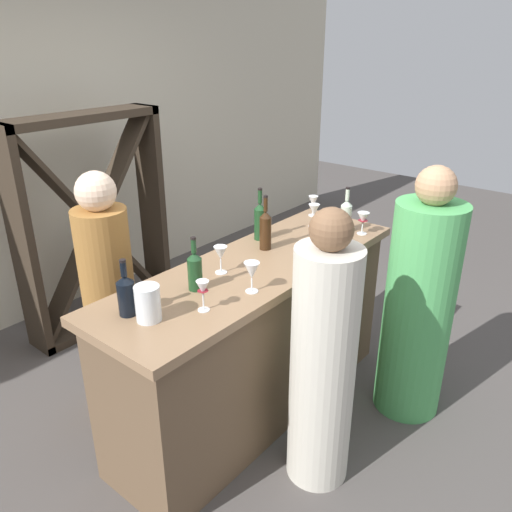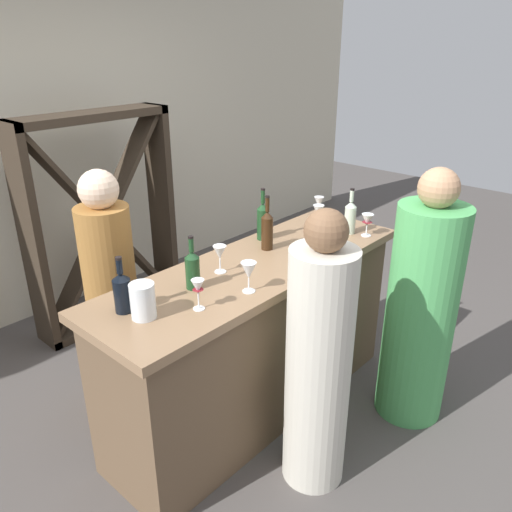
% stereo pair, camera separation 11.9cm
% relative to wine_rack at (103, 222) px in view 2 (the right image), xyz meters
% --- Properties ---
extents(ground_plane, '(12.00, 12.00, 0.00)m').
position_rel_wine_rack_xyz_m(ground_plane, '(-0.05, -1.65, -0.83)').
color(ground_plane, '#4C4744').
extents(back_wall, '(8.00, 0.10, 2.80)m').
position_rel_wine_rack_xyz_m(back_wall, '(-0.05, 0.55, 0.57)').
color(back_wall, beige).
rests_on(back_wall, ground).
extents(bar_counter, '(2.03, 0.65, 0.99)m').
position_rel_wine_rack_xyz_m(bar_counter, '(-0.05, -1.65, -0.33)').
color(bar_counter, brown).
rests_on(bar_counter, ground).
extents(wine_rack, '(1.21, 0.28, 1.67)m').
position_rel_wine_rack_xyz_m(wine_rack, '(0.00, 0.00, 0.00)').
color(wine_rack, '#33281E').
rests_on(wine_rack, ground).
extents(wine_bottle_leftmost_near_black, '(0.08, 0.08, 0.27)m').
position_rel_wine_rack_xyz_m(wine_bottle_leftmost_near_black, '(-0.85, -1.55, 0.26)').
color(wine_bottle_leftmost_near_black, black).
rests_on(wine_bottle_leftmost_near_black, bar_counter).
extents(wine_bottle_second_left_olive_green, '(0.07, 0.07, 0.28)m').
position_rel_wine_rack_xyz_m(wine_bottle_second_left_olive_green, '(-0.48, -1.61, 0.27)').
color(wine_bottle_second_left_olive_green, '#193D1E').
rests_on(wine_bottle_second_left_olive_green, bar_counter).
extents(wine_bottle_center_amber_brown, '(0.07, 0.07, 0.33)m').
position_rel_wine_rack_xyz_m(wine_bottle_center_amber_brown, '(0.16, -1.55, 0.28)').
color(wine_bottle_center_amber_brown, '#331E0F').
rests_on(wine_bottle_center_amber_brown, bar_counter).
extents(wine_bottle_second_right_olive_green, '(0.07, 0.07, 0.33)m').
position_rel_wine_rack_xyz_m(wine_bottle_second_right_olive_green, '(0.26, -1.43, 0.28)').
color(wine_bottle_second_right_olive_green, '#193D1E').
rests_on(wine_bottle_second_right_olive_green, bar_counter).
extents(wine_bottle_rightmost_clear_pale, '(0.07, 0.07, 0.30)m').
position_rel_wine_rack_xyz_m(wine_bottle_rightmost_clear_pale, '(0.72, -1.77, 0.27)').
color(wine_bottle_rightmost_clear_pale, '#B7C6B2').
rests_on(wine_bottle_rightmost_clear_pale, bar_counter).
extents(wine_glass_near_left, '(0.08, 0.08, 0.14)m').
position_rel_wine_rack_xyz_m(wine_glass_near_left, '(0.75, -1.88, 0.26)').
color(wine_glass_near_left, white).
rests_on(wine_glass_near_left, bar_counter).
extents(wine_glass_near_center, '(0.08, 0.08, 0.16)m').
position_rel_wine_rack_xyz_m(wine_glass_near_center, '(-0.32, -1.84, 0.27)').
color(wine_glass_near_center, white).
rests_on(wine_glass_near_center, bar_counter).
extents(wine_glass_near_right, '(0.06, 0.06, 0.15)m').
position_rel_wine_rack_xyz_m(wine_glass_near_right, '(-0.60, -1.79, 0.27)').
color(wine_glass_near_right, white).
rests_on(wine_glass_near_right, bar_counter).
extents(wine_glass_far_left, '(0.07, 0.07, 0.15)m').
position_rel_wine_rack_xyz_m(wine_glass_far_left, '(-0.25, -1.57, 0.27)').
color(wine_glass_far_left, white).
rests_on(wine_glass_far_left, bar_counter).
extents(wine_glass_far_center, '(0.07, 0.07, 0.16)m').
position_rel_wine_rack_xyz_m(wine_glass_far_center, '(0.66, -1.56, 0.27)').
color(wine_glass_far_center, white).
rests_on(wine_glass_far_center, bar_counter).
extents(wine_glass_far_right, '(0.07, 0.07, 0.14)m').
position_rel_wine_rack_xyz_m(wine_glass_far_right, '(0.85, -1.43, 0.26)').
color(wine_glass_far_right, white).
rests_on(wine_glass_far_right, bar_counter).
extents(water_pitcher, '(0.12, 0.12, 0.17)m').
position_rel_wine_rack_xyz_m(water_pitcher, '(-0.82, -1.66, 0.24)').
color(water_pitcher, silver).
rests_on(water_pitcher, bar_counter).
extents(person_left_guest, '(0.42, 0.42, 1.55)m').
position_rel_wine_rack_xyz_m(person_left_guest, '(0.58, -2.37, -0.13)').
color(person_left_guest, '#4CA559').
rests_on(person_left_guest, ground).
extents(person_center_guest, '(0.42, 0.42, 1.49)m').
position_rel_wine_rack_xyz_m(person_center_guest, '(-0.24, -2.23, -0.14)').
color(person_center_guest, beige).
rests_on(person_center_guest, ground).
extents(person_right_guest, '(0.38, 0.38, 1.51)m').
position_rel_wine_rack_xyz_m(person_right_guest, '(-0.55, -0.94, -0.12)').
color(person_right_guest, '#9E6B33').
rests_on(person_right_guest, ground).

